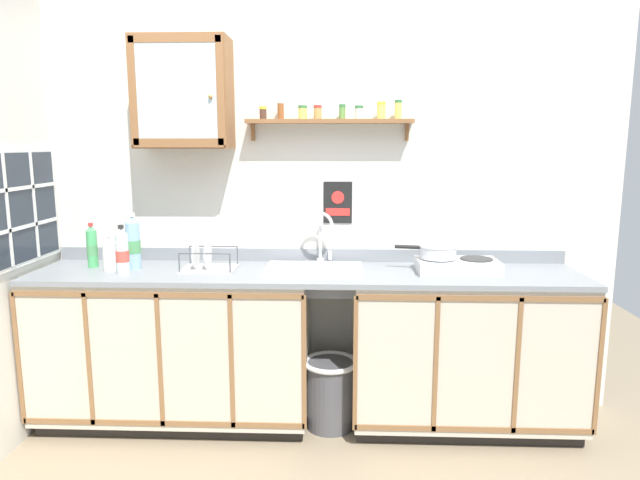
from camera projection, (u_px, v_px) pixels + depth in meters
name	position (u px, v px, depth m)	size (l,w,h in m)	color
floor	(304.00, 445.00, 3.11)	(6.19, 6.19, 0.00)	gray
back_wall	(309.00, 195.00, 3.45)	(3.79, 0.07, 2.69)	silver
lower_cabinet_run	(176.00, 348.00, 3.32)	(1.61, 0.58, 0.91)	black
lower_cabinet_run_right	(464.00, 352.00, 3.26)	(1.32, 0.58, 0.91)	black
countertop	(306.00, 274.00, 3.21)	(3.15, 0.60, 0.03)	gray
backsplash	(309.00, 255.00, 3.48)	(3.15, 0.02, 0.08)	gray
sink	(314.00, 273.00, 3.25)	(0.57, 0.47, 0.44)	silver
hot_plate_stove	(457.00, 266.00, 3.18)	(0.46, 0.26, 0.08)	silver
saucepan	(437.00, 251.00, 3.19)	(0.35, 0.22, 0.08)	silver
bottle_soda_green_0	(92.00, 247.00, 3.30)	(0.06, 0.06, 0.27)	#4CB266
bottle_water_blue_1	(133.00, 243.00, 3.25)	(0.08, 0.08, 0.33)	#8CB7E0
bottle_water_clear_2	(122.00, 252.00, 3.11)	(0.07, 0.07, 0.28)	silver
bottle_opaque_white_3	(110.00, 254.00, 3.20)	(0.08, 0.08, 0.22)	white
dish_rack	(207.00, 264.00, 3.24)	(0.31, 0.24, 0.17)	#B2B2B7
wall_cabinet	(183.00, 93.00, 3.22)	(0.55, 0.29, 0.63)	brown
spice_shelf	(331.00, 119.00, 3.27)	(0.99, 0.14, 0.23)	brown
warning_sign	(338.00, 203.00, 3.42)	(0.18, 0.01, 0.26)	black
window	(19.00, 208.00, 3.09)	(0.03, 0.78, 0.65)	#262D38
trash_bin	(331.00, 391.00, 3.29)	(0.33, 0.33, 0.41)	#4C4C51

